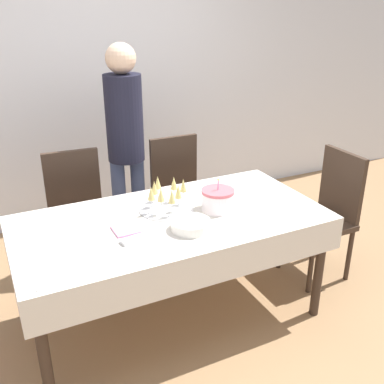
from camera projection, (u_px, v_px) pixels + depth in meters
ground_plane at (173, 316)px, 3.01m from camera, size 12.00×12.00×0.00m
wall_back at (89, 74)px, 3.95m from camera, size 8.00×0.05×2.70m
dining_table at (172, 232)px, 2.76m from camera, size 1.88×0.94×0.74m
dining_chair_far_left at (78, 211)px, 3.29m from camera, size 0.45×0.45×0.96m
dining_chair_far_right at (180, 192)px, 3.62m from camera, size 0.42×0.42×0.96m
dining_chair_right_end at (327, 210)px, 3.31m from camera, size 0.42×0.42×0.96m
birthday_cake at (218, 200)px, 2.80m from camera, size 0.21×0.21×0.21m
champagne_tray at (166, 197)px, 2.79m from camera, size 0.34×0.34×0.18m
plate_stack_main at (191, 225)px, 2.57m from camera, size 0.23×0.23×0.06m
cake_knife at (225, 222)px, 2.65m from camera, size 0.30×0.04×0.00m
fork_pile at (136, 239)px, 2.45m from camera, size 0.18×0.09×0.02m
napkin_pile at (127, 229)px, 2.56m from camera, size 0.15×0.15×0.01m
person_standing at (125, 134)px, 3.39m from camera, size 0.28×0.28×1.68m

